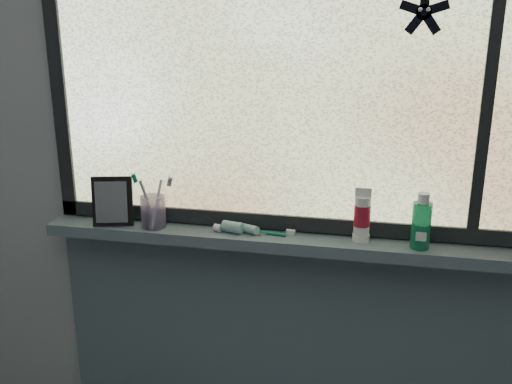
{
  "coord_description": "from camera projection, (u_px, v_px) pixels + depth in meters",
  "views": [
    {
      "loc": [
        0.28,
        -0.5,
        1.71
      ],
      "look_at": [
        -0.04,
        1.05,
        1.22
      ],
      "focal_mm": 40.0,
      "sensor_mm": 36.0,
      "label": 1
    }
  ],
  "objects": [
    {
      "name": "toothbrush_lying",
      "position": [
        258.0,
        231.0,
        1.89
      ],
      "size": [
        0.24,
        0.06,
        0.02
      ],
      "primitive_type": null,
      "rotation": [
        0.0,
        0.0,
        -0.13
      ],
      "color": "#0C7355",
      "rests_on": "windowsill"
    },
    {
      "name": "mouthwash_bottle",
      "position": [
        422.0,
        221.0,
        1.74
      ],
      "size": [
        0.07,
        0.07,
        0.15
      ],
      "primitive_type": "cylinder",
      "rotation": [
        0.0,
        0.0,
        0.2
      ],
      "color": "#1E9C65",
      "rests_on": "windowsill"
    },
    {
      "name": "frame_bottom",
      "position": [
        283.0,
        222.0,
        1.91
      ],
      "size": [
        1.6,
        0.03,
        0.05
      ],
      "primitive_type": "cube",
      "color": "black",
      "rests_on": "windowsill"
    },
    {
      "name": "frame_left",
      "position": [
        58.0,
        72.0,
        1.92
      ],
      "size": [
        0.05,
        0.03,
        1.1
      ],
      "primitive_type": "cube",
      "color": "black",
      "rests_on": "wall_back"
    },
    {
      "name": "wall_back",
      "position": [
        285.0,
        162.0,
        1.88
      ],
      "size": [
        3.0,
        0.01,
        2.5
      ],
      "primitive_type": "cube",
      "color": "#9EA3A8",
      "rests_on": "ground"
    },
    {
      "name": "cream_tube",
      "position": [
        362.0,
        213.0,
        1.8
      ],
      "size": [
        0.06,
        0.06,
        0.13
      ],
      "primitive_type": "cylinder",
      "rotation": [
        0.0,
        0.0,
        -0.17
      ],
      "color": "silver",
      "rests_on": "windowsill"
    },
    {
      "name": "vanity_mirror",
      "position": [
        113.0,
        201.0,
        1.94
      ],
      "size": [
        0.15,
        0.1,
        0.17
      ],
      "primitive_type": "cube",
      "rotation": [
        0.0,
        0.0,
        0.26
      ],
      "color": "black",
      "rests_on": "windowsill"
    },
    {
      "name": "sill_apron",
      "position": [
        281.0,
        365.0,
        2.08
      ],
      "size": [
        1.62,
        0.02,
        0.98
      ],
      "primitive_type": "cube",
      "color": "#4F606A",
      "rests_on": "floor"
    },
    {
      "name": "toothbrush_cup",
      "position": [
        153.0,
        212.0,
        1.93
      ],
      "size": [
        0.11,
        0.11,
        0.11
      ],
      "primitive_type": "cylinder",
      "rotation": [
        0.0,
        0.0,
        0.4
      ],
      "color": "#AC99CB",
      "rests_on": "windowsill"
    },
    {
      "name": "windowsill",
      "position": [
        280.0,
        241.0,
        1.88
      ],
      "size": [
        1.62,
        0.14,
        0.04
      ],
      "primitive_type": "cube",
      "color": "#4F606A",
      "rests_on": "wall_back"
    },
    {
      "name": "toothpaste_tube",
      "position": [
        239.0,
        228.0,
        1.89
      ],
      "size": [
        0.22,
        0.11,
        0.04
      ],
      "primitive_type": null,
      "rotation": [
        0.0,
        0.0,
        -0.3
      ],
      "color": "silver",
      "rests_on": "windowsill"
    },
    {
      "name": "frame_mullion",
      "position": [
        490.0,
        81.0,
        1.65
      ],
      "size": [
        0.03,
        0.03,
        1.0
      ],
      "primitive_type": "cube",
      "color": "black",
      "rests_on": "wall_back"
    },
    {
      "name": "window_pane",
      "position": [
        285.0,
        76.0,
        1.77
      ],
      "size": [
        1.5,
        0.01,
        1.0
      ],
      "primitive_type": "cube",
      "color": "silver",
      "rests_on": "wall_back"
    },
    {
      "name": "starfish_sticker",
      "position": [
        424.0,
        12.0,
        1.63
      ],
      "size": [
        0.15,
        0.02,
        0.15
      ],
      "primitive_type": null,
      "color": "black",
      "rests_on": "window_pane"
    }
  ]
}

